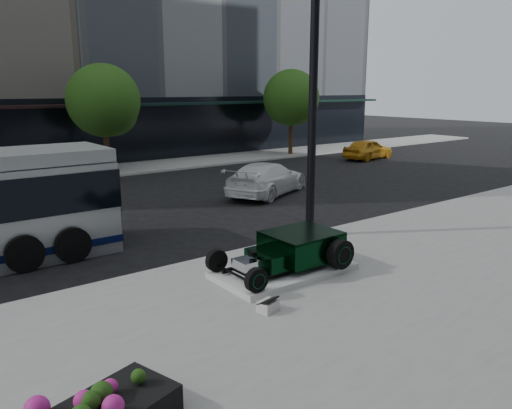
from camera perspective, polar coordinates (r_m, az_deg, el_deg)
ground at (r=16.27m, az=-3.14°, el=-3.05°), size 120.00×120.00×0.00m
sidewalk_far at (r=28.69m, az=-19.09°, el=3.43°), size 70.00×4.00×0.12m
street_trees at (r=27.86m, az=-16.78°, el=11.01°), size 29.80×3.80×5.70m
display_plinth at (r=12.29m, az=3.24°, el=-7.53°), size 3.40×1.80×0.15m
hot_rod at (r=12.33m, az=4.45°, el=-5.01°), size 3.22×2.00×0.81m
info_plaque at (r=10.29m, az=1.38°, el=-11.46°), size 0.45×0.37×0.31m
lamppost at (r=14.88m, az=6.50°, el=11.02°), size 0.46×0.46×8.40m
white_sedan at (r=21.74m, az=1.28°, el=3.00°), size 5.26×3.82×1.42m
yellow_taxi at (r=33.64m, az=12.68°, el=6.20°), size 4.05×1.96×1.33m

